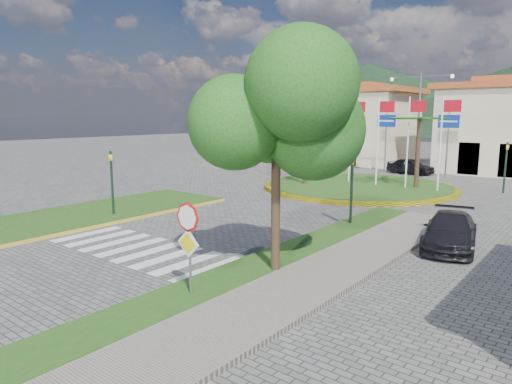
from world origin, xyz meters
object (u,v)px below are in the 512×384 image
Objects in this scene: roundabout_island at (358,186)px; deciduous_tree at (276,104)px; car_dark_a at (411,166)px; car_side_right at (450,231)px; stop_sign at (188,234)px; white_van at (321,155)px; car_dark_b at (497,166)px.

deciduous_tree is at bearing -72.09° from roundabout_island.
car_dark_a is 0.90× the size of car_side_right.
deciduous_tree is at bearing 78.82° from stop_sign.
white_van is 12.23m from car_dark_a.
white_van is at bearing 118.30° from deciduous_tree.
stop_sign is 10.25m from car_side_right.
stop_sign reaches higher than white_van.
car_dark_a is at bearing 90.42° from roundabout_island.
car_dark_b reaches higher than car_dark_a.
car_side_right is (3.98, 9.38, -1.16)m from stop_sign.
car_side_right is at bearing -50.21° from roundabout_island.
white_van is 1.16× the size of car_dark_a.
roundabout_island is at bearing 107.91° from deciduous_tree.
car_dark_b is at bearing 68.66° from roundabout_island.
car_dark_b reaches higher than white_van.
white_van is at bearing 96.07° from car_dark_b.
stop_sign is 4.59m from deciduous_tree.
stop_sign is at bearing -101.18° from deciduous_tree.
car_side_right is at bearing 61.93° from deciduous_tree.
car_dark_a is (-5.57, 26.81, -4.51)m from deciduous_tree.
deciduous_tree is 27.75m from car_dark_a.
white_van is (-11.41, 14.39, 0.46)m from roundabout_island.
roundabout_island is at bearing -170.47° from car_dark_a.
stop_sign is 0.39× the size of deciduous_tree.
white_van is 32.23m from car_side_right.
car_dark_b is (5.66, 4.48, 0.01)m from car_dark_a.
deciduous_tree reaches higher than white_van.
stop_sign is at bearing -76.27° from roundabout_island.
car_dark_a is at bearing 134.78° from car_dark_b.
car_dark_b is (0.69, 34.33, -1.12)m from stop_sign.
deciduous_tree is 1.66× the size of car_dark_b.
white_van is (-16.30, 34.43, -1.16)m from stop_sign.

